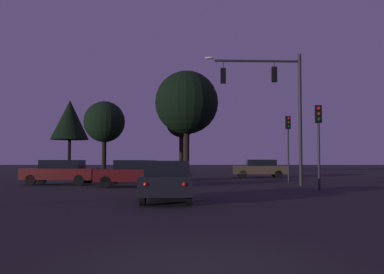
% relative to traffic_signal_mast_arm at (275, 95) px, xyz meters
% --- Properties ---
extents(ground_plane, '(168.00, 168.00, 0.00)m').
position_rel_traffic_signal_mast_arm_xyz_m(ground_plane, '(-4.76, 5.37, -5.36)').
color(ground_plane, black).
rests_on(ground_plane, ground).
extents(traffic_signal_mast_arm, '(5.75, 0.57, 7.84)m').
position_rel_traffic_signal_mast_arm_xyz_m(traffic_signal_mast_arm, '(0.00, 0.00, 0.00)').
color(traffic_signal_mast_arm, '#232326').
rests_on(traffic_signal_mast_arm, ground).
extents(traffic_light_corner_left, '(0.30, 0.35, 4.32)m').
position_rel_traffic_signal_mast_arm_xyz_m(traffic_light_corner_left, '(1.53, -3.54, -2.30)').
color(traffic_light_corner_left, '#232326').
rests_on(traffic_light_corner_left, ground).
extents(traffic_light_corner_right, '(0.35, 0.38, 4.58)m').
position_rel_traffic_signal_mast_arm_xyz_m(traffic_light_corner_right, '(1.80, 4.89, -2.13)').
color(traffic_light_corner_right, '#232326').
rests_on(traffic_light_corner_right, ground).
extents(car_nearside_lane, '(1.86, 4.42, 1.52)m').
position_rel_traffic_signal_mast_arm_xyz_m(car_nearside_lane, '(-5.77, -9.28, -4.57)').
color(car_nearside_lane, black).
rests_on(car_nearside_lane, ground).
extents(car_crossing_left, '(4.71, 2.07, 1.52)m').
position_rel_traffic_signal_mast_arm_xyz_m(car_crossing_left, '(-13.04, 1.21, -4.57)').
color(car_crossing_left, '#4C0F0F').
rests_on(car_crossing_left, ground).
extents(car_crossing_right, '(4.26, 1.93, 1.52)m').
position_rel_traffic_signal_mast_arm_xyz_m(car_crossing_right, '(-8.24, -0.89, -4.57)').
color(car_crossing_right, '#4C0F0F').
rests_on(car_crossing_right, ground).
extents(car_far_lane, '(4.55, 1.99, 1.52)m').
position_rel_traffic_signal_mast_arm_xyz_m(car_far_lane, '(0.73, 11.27, -4.57)').
color(car_far_lane, '#473828').
rests_on(car_far_lane, ground).
extents(tree_behind_sign, '(5.05, 5.05, 8.62)m').
position_rel_traffic_signal_mast_arm_xyz_m(tree_behind_sign, '(-5.41, 8.97, 0.70)').
color(tree_behind_sign, black).
rests_on(tree_behind_sign, ground).
extents(tree_left_far, '(3.86, 3.86, 7.00)m').
position_rel_traffic_signal_mast_arm_xyz_m(tree_left_far, '(-13.25, 15.09, -0.33)').
color(tree_left_far, black).
rests_on(tree_left_far, ground).
extents(tree_right_cluster, '(4.12, 4.12, 8.06)m').
position_rel_traffic_signal_mast_arm_xyz_m(tree_right_cluster, '(-18.51, 22.01, 0.49)').
color(tree_right_cluster, black).
rests_on(tree_right_cluster, ground).
extents(tree_lot_edge, '(3.41, 3.41, 7.33)m').
position_rel_traffic_signal_mast_arm_xyz_m(tree_lot_edge, '(-6.22, 21.64, 0.18)').
color(tree_lot_edge, black).
rests_on(tree_lot_edge, ground).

